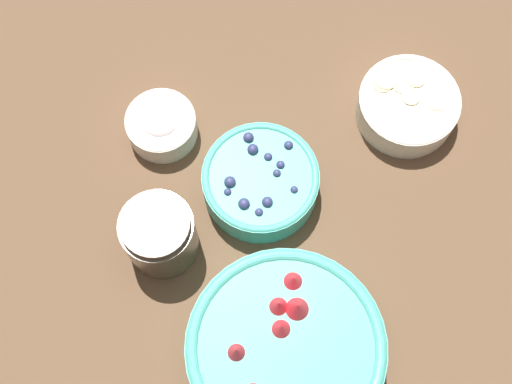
{
  "coord_description": "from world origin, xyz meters",
  "views": [
    {
      "loc": [
        0.3,
        -0.03,
        0.94
      ],
      "look_at": [
        -0.01,
        -0.07,
        0.05
      ],
      "focal_mm": 50.0,
      "sensor_mm": 36.0,
      "label": 1
    }
  ],
  "objects_px": {
    "bowl_blueberries": "(260,181)",
    "bowl_bananas": "(408,105)",
    "jar_chocolate": "(160,235)",
    "bowl_strawberries": "(285,349)",
    "bowl_cream": "(161,124)"
  },
  "relations": [
    {
      "from": "bowl_blueberries",
      "to": "bowl_bananas",
      "type": "bearing_deg",
      "value": 127.38
    },
    {
      "from": "bowl_bananas",
      "to": "jar_chocolate",
      "type": "distance_m",
      "value": 0.39
    },
    {
      "from": "bowl_strawberries",
      "to": "bowl_blueberries",
      "type": "bearing_deg",
      "value": -164.27
    },
    {
      "from": "bowl_blueberries",
      "to": "jar_chocolate",
      "type": "height_order",
      "value": "jar_chocolate"
    },
    {
      "from": "jar_chocolate",
      "to": "bowl_blueberries",
      "type": "bearing_deg",
      "value": 129.65
    },
    {
      "from": "bowl_blueberries",
      "to": "bowl_bananas",
      "type": "distance_m",
      "value": 0.24
    },
    {
      "from": "bowl_blueberries",
      "to": "bowl_bananas",
      "type": "height_order",
      "value": "bowl_blueberries"
    },
    {
      "from": "bowl_strawberries",
      "to": "jar_chocolate",
      "type": "height_order",
      "value": "jar_chocolate"
    },
    {
      "from": "bowl_blueberries",
      "to": "jar_chocolate",
      "type": "xyz_separation_m",
      "value": [
        0.1,
        -0.12,
        0.01
      ]
    },
    {
      "from": "bowl_blueberries",
      "to": "jar_chocolate",
      "type": "bearing_deg",
      "value": -50.35
    },
    {
      "from": "bowl_strawberries",
      "to": "bowl_bananas",
      "type": "bearing_deg",
      "value": 160.49
    },
    {
      "from": "bowl_strawberries",
      "to": "bowl_cream",
      "type": "height_order",
      "value": "bowl_strawberries"
    },
    {
      "from": "bowl_bananas",
      "to": "bowl_cream",
      "type": "height_order",
      "value": "bowl_cream"
    },
    {
      "from": "bowl_strawberries",
      "to": "jar_chocolate",
      "type": "distance_m",
      "value": 0.22
    },
    {
      "from": "bowl_bananas",
      "to": "jar_chocolate",
      "type": "bearing_deg",
      "value": -51.73
    }
  ]
}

